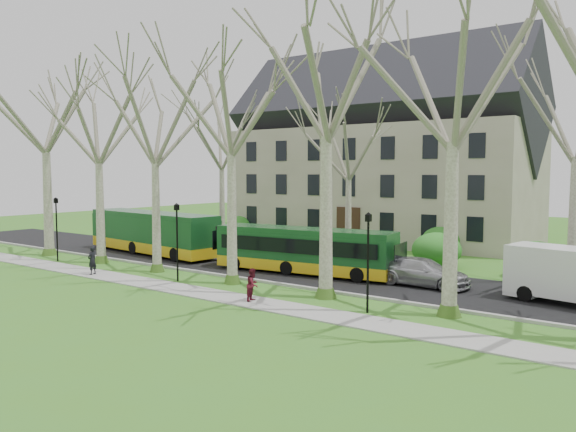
{
  "coord_description": "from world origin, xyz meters",
  "views": [
    {
      "loc": [
        17.44,
        -22.43,
        6.15
      ],
      "look_at": [
        -1.24,
        3.0,
        3.64
      ],
      "focal_mm": 35.0,
      "sensor_mm": 36.0,
      "label": 1
    }
  ],
  "objects_px": {
    "bus_follow": "(304,250)",
    "pedestrian_b": "(253,285)",
    "bus_lead": "(152,232)",
    "sedan": "(423,272)",
    "pedestrian_a": "(92,260)"
  },
  "relations": [
    {
      "from": "sedan",
      "to": "pedestrian_a",
      "type": "bearing_deg",
      "value": 116.45
    },
    {
      "from": "pedestrian_a",
      "to": "sedan",
      "type": "bearing_deg",
      "value": 102.49
    },
    {
      "from": "pedestrian_b",
      "to": "pedestrian_a",
      "type": "bearing_deg",
      "value": 76.35
    },
    {
      "from": "bus_lead",
      "to": "pedestrian_a",
      "type": "distance_m",
      "value": 8.78
    },
    {
      "from": "bus_lead",
      "to": "pedestrian_b",
      "type": "height_order",
      "value": "bus_lead"
    },
    {
      "from": "sedan",
      "to": "pedestrian_b",
      "type": "bearing_deg",
      "value": 148.03
    },
    {
      "from": "bus_follow",
      "to": "pedestrian_b",
      "type": "relative_size",
      "value": 7.2
    },
    {
      "from": "bus_lead",
      "to": "sedan",
      "type": "bearing_deg",
      "value": 7.86
    },
    {
      "from": "bus_lead",
      "to": "pedestrian_a",
      "type": "relative_size",
      "value": 7.6
    },
    {
      "from": "bus_lead",
      "to": "bus_follow",
      "type": "height_order",
      "value": "bus_lead"
    },
    {
      "from": "bus_follow",
      "to": "sedan",
      "type": "distance_m",
      "value": 7.31
    },
    {
      "from": "pedestrian_b",
      "to": "sedan",
      "type": "bearing_deg",
      "value": -47.62
    },
    {
      "from": "sedan",
      "to": "bus_lead",
      "type": "bearing_deg",
      "value": 91.85
    },
    {
      "from": "sedan",
      "to": "pedestrian_b",
      "type": "height_order",
      "value": "pedestrian_b"
    },
    {
      "from": "pedestrian_a",
      "to": "pedestrian_b",
      "type": "xyz_separation_m",
      "value": [
        12.05,
        0.4,
        -0.06
      ]
    }
  ]
}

